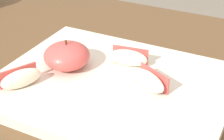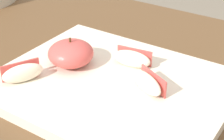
{
  "view_description": "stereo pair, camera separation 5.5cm",
  "coord_description": "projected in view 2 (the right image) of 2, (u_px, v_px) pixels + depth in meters",
  "views": [
    {
      "loc": [
        0.2,
        -0.41,
        1.05
      ],
      "look_at": [
        -0.01,
        0.01,
        0.77
      ],
      "focal_mm": 58.58,
      "sensor_mm": 36.0,
      "label": 1
    },
    {
      "loc": [
        0.25,
        -0.38,
        1.05
      ],
      "look_at": [
        -0.01,
        0.01,
        0.77
      ],
      "focal_mm": 58.58,
      "sensor_mm": 36.0,
      "label": 2
    }
  ],
  "objects": [
    {
      "name": "apple_wedge_near_knife",
      "position": [
        23.0,
        73.0,
        0.56
      ],
      "size": [
        0.05,
        0.07,
        0.03
      ],
      "color": "#F4EACC",
      "rests_on": "cutting_board"
    },
    {
      "name": "apple_wedge_middle",
      "position": [
        132.0,
        59.0,
        0.6
      ],
      "size": [
        0.07,
        0.03,
        0.03
      ],
      "color": "#F4EACC",
      "rests_on": "cutting_board"
    },
    {
      "name": "cutting_board",
      "position": [
        112.0,
        86.0,
        0.57
      ],
      "size": [
        0.35,
        0.29,
        0.02
      ],
      "color": "beige",
      "rests_on": "dining_table"
    },
    {
      "name": "apple_half_skin_up",
      "position": [
        71.0,
        53.0,
        0.6
      ],
      "size": [
        0.08,
        0.08,
        0.05
      ],
      "color": "#D14C47",
      "rests_on": "cutting_board"
    },
    {
      "name": "apple_wedge_front",
      "position": [
        147.0,
        83.0,
        0.53
      ],
      "size": [
        0.07,
        0.05,
        0.03
      ],
      "color": "#F4EACC",
      "rests_on": "cutting_board"
    }
  ]
}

